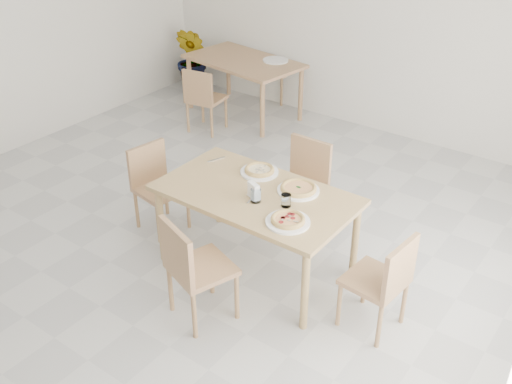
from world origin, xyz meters
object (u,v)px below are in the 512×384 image
Objects in this scene: chair_north at (303,179)px; plate_empty at (276,60)px; plate_pepperoni at (288,222)px; potted_plant at (193,60)px; chair_back_n at (283,65)px; pizza_margherita at (298,188)px; chair_back_s at (203,96)px; napkin_holder at (254,191)px; second_table at (244,66)px; chair_east at (385,278)px; chair_south at (192,265)px; pizza_pepperoni at (288,219)px; pizza_mushroom at (259,170)px; chair_west at (155,181)px; plate_margherita at (298,190)px; main_table at (256,201)px; tumbler_a at (256,195)px; tumbler_b at (286,200)px; plate_mushroom at (259,172)px.

chair_north reaches higher than plate_empty.
plate_pepperoni is 4.80m from potted_plant.
pizza_margherita is at bearing -50.46° from chair_back_n.
chair_north is 2.38m from chair_back_s.
chair_back_n is (0.14, 1.56, 0.00)m from chair_back_s.
napkin_holder is 3.49m from second_table.
chair_east is 2.11× the size of pizza_margherita.
second_table is at bearing -39.16° from chair_south.
pizza_pepperoni is at bearing 90.00° from plate_pepperoni.
napkin_holder reaches higher than plate_empty.
pizza_pepperoni is (0.62, -0.50, 0.00)m from pizza_mushroom.
pizza_mushroom is (0.99, 0.28, 0.31)m from chair_west.
plate_pepperoni is at bearing -38.83° from pizza_mushroom.
potted_plant reaches higher than chair_back_n.
plate_margherita is 1.14× the size of pizza_pepperoni.
second_table is (-0.98, 2.64, 0.20)m from chair_west.
napkin_holder reaches higher than chair_east.
chair_west is 1.25m from napkin_holder.
chair_east is 3.89m from chair_back_s.
chair_east is 1.20m from napkin_holder.
napkin_holder is 0.17× the size of chair_back_s.
chair_back_s is (-2.19, 1.88, -0.20)m from main_table.
chair_south is 4.86m from potted_plant.
pizza_pepperoni reaches higher than plate_pepperoni.
chair_back_s is (-2.13, 1.06, -0.02)m from chair_north.
pizza_mushroom is at bearing -57.99° from plate_empty.
pizza_mushroom is at bearing 141.17° from plate_pepperoni.
tumbler_a reaches higher than chair_west.
tumbler_b is (-0.14, 0.19, 0.02)m from pizza_pepperoni.
potted_plant is at bearing 142.72° from plate_margherita.
napkin_holder is 4.11m from chair_back_n.
potted_plant is (-4.40, 2.92, 0.01)m from chair_east.
potted_plant is (-3.29, 2.97, -0.32)m from tumbler_a.
plate_margherita is 3.32m from plate_empty.
chair_north is 1.37m from chair_west.
chair_south reaches higher than chair_west.
napkin_holder is at bearing -58.28° from plate_empty.
main_table is at bearing -85.71° from chair_north.
chair_south is 1.06× the size of chair_back_s.
pizza_pepperoni reaches higher than plate_margherita.
napkin_holder is at bearing 130.07° from chair_back_s.
second_table is (-2.44, 2.67, -0.13)m from tumbler_b.
chair_north is at bearing 116.08° from pizza_pepperoni.
chair_east is at bearing -34.52° from chair_north.
plate_margherita is 0.41× the size of chair_back_s.
tumbler_a reaches higher than plate_mushroom.
chair_north is 0.98m from tumbler_a.
plate_mushroom and plate_pepperoni have the same top height.
tumbler_a is at bearing -43.20° from second_table.
chair_north is 1.04× the size of chair_back_n.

